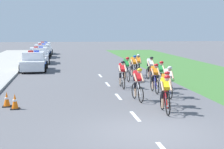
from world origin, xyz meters
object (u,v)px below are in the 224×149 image
(cyclist_eighth, at_px, (126,68))
(police_car_nearest, at_px, (34,62))
(traffic_cone_near, at_px, (15,102))
(cyclist_lead, at_px, (165,93))
(cyclist_third, at_px, (138,84))
(cyclist_sixth, at_px, (122,74))
(cyclist_tenth, at_px, (134,66))
(police_car_furthest, at_px, (44,49))
(cyclist_ninth, at_px, (150,68))
(cyclist_second, at_px, (166,88))
(cyclist_eleventh, at_px, (138,65))
(police_car_second, at_px, (39,56))
(cyclist_fourth, at_px, (168,81))
(cyclist_seventh, at_px, (160,74))
(police_car_third, at_px, (42,52))
(traffic_cone_far, at_px, (7,99))
(cyclist_fifth, at_px, (155,77))

(cyclist_eighth, xyz_separation_m, police_car_nearest, (-6.14, 6.47, -0.11))
(cyclist_eighth, distance_m, traffic_cone_near, 9.49)
(police_car_nearest, bearing_deg, cyclist_lead, -68.45)
(cyclist_third, bearing_deg, cyclist_sixth, 91.42)
(cyclist_tenth, xyz_separation_m, police_car_furthest, (-6.89, 24.23, -0.11))
(cyclist_third, height_order, traffic_cone_near, cyclist_third)
(cyclist_ninth, bearing_deg, cyclist_third, -108.87)
(cyclist_second, bearing_deg, traffic_cone_near, 177.28)
(cyclist_sixth, distance_m, traffic_cone_near, 7.06)
(cyclist_ninth, bearing_deg, cyclist_sixth, -130.00)
(cyclist_third, bearing_deg, cyclist_ninth, 71.13)
(cyclist_eighth, distance_m, cyclist_ninth, 1.54)
(cyclist_eleventh, relative_size, police_car_second, 0.38)
(cyclist_fourth, bearing_deg, police_car_furthest, 102.80)
(cyclist_fourth, xyz_separation_m, police_car_nearest, (-7.13, 12.17, -0.11))
(cyclist_eleventh, distance_m, police_car_second, 12.87)
(cyclist_seventh, xyz_separation_m, police_car_third, (-7.46, 22.72, -0.11))
(cyclist_lead, relative_size, police_car_nearest, 0.39)
(cyclist_eighth, bearing_deg, cyclist_lead, -90.55)
(cyclist_second, relative_size, traffic_cone_near, 2.69)
(police_car_nearest, bearing_deg, police_car_furthest, 90.00)
(cyclist_tenth, bearing_deg, cyclist_fourth, -88.09)
(cyclist_seventh, height_order, police_car_second, police_car_second)
(cyclist_third, distance_m, cyclist_seventh, 3.82)
(traffic_cone_far, bearing_deg, cyclist_fifth, 19.33)
(cyclist_second, distance_m, police_car_nearest, 15.52)
(cyclist_lead, distance_m, police_car_nearest, 16.48)
(cyclist_eleventh, bearing_deg, cyclist_tenth, -118.04)
(traffic_cone_near, bearing_deg, traffic_cone_far, 127.12)
(cyclist_lead, bearing_deg, traffic_cone_near, 165.72)
(cyclist_second, relative_size, cyclist_ninth, 1.00)
(cyclist_second, distance_m, cyclist_third, 1.62)
(cyclist_ninth, height_order, police_car_third, police_car_third)
(cyclist_sixth, distance_m, police_car_second, 16.46)
(cyclist_seventh, xyz_separation_m, cyclist_eighth, (-1.32, 3.05, 0.00))
(police_car_nearest, height_order, police_car_furthest, same)
(cyclist_fifth, bearing_deg, police_car_second, 111.55)
(cyclist_third, xyz_separation_m, cyclist_ninth, (2.18, 6.39, 0.00))
(police_car_third, bearing_deg, cyclist_fourth, -74.31)
(cyclist_third, relative_size, cyclist_tenth, 1.00)
(cyclist_fourth, distance_m, traffic_cone_far, 7.46)
(cyclist_tenth, height_order, police_car_furthest, police_car_furthest)
(cyclist_fifth, distance_m, cyclist_eleventh, 6.75)
(cyclist_seventh, relative_size, police_car_nearest, 0.39)
(cyclist_lead, bearing_deg, police_car_third, 101.98)
(traffic_cone_near, bearing_deg, police_car_furthest, 90.28)
(cyclist_eleventh, relative_size, police_car_third, 0.39)
(cyclist_third, height_order, cyclist_seventh, same)
(cyclist_fifth, height_order, cyclist_tenth, same)
(cyclist_fifth, bearing_deg, police_car_furthest, 102.79)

